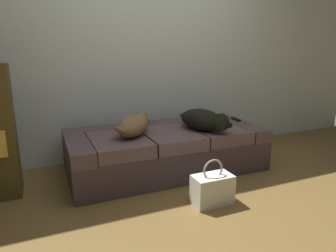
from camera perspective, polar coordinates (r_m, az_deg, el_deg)
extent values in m
plane|color=brown|center=(2.34, 9.90, -16.85)|extent=(10.00, 10.00, 0.00)
cube|color=silver|center=(3.50, -4.53, 17.45)|extent=(6.40, 0.10, 2.80)
cube|color=#433539|center=(3.10, -0.37, -5.60)|extent=(1.94, 0.90, 0.30)
cube|color=#554346|center=(2.82, -16.91, -3.69)|extent=(0.20, 0.90, 0.12)
cube|color=#554346|center=(3.45, 13.05, -0.21)|extent=(0.20, 0.90, 0.12)
cube|color=#554346|center=(3.34, -2.70, -0.32)|extent=(1.54, 0.20, 0.12)
cube|color=brown|center=(2.79, -9.36, -3.49)|extent=(0.50, 0.68, 0.12)
cube|color=brown|center=(2.94, 0.39, -2.33)|extent=(0.50, 0.68, 0.12)
cube|color=brown|center=(3.18, 8.91, -1.26)|extent=(0.50, 0.68, 0.12)
ellipsoid|color=brown|center=(2.79, -6.67, 0.03)|extent=(0.46, 0.48, 0.20)
sphere|color=brown|center=(2.97, -5.10, 1.04)|extent=(0.16, 0.16, 0.16)
ellipsoid|color=#4D3823|center=(3.04, -4.58, 1.17)|extent=(0.11, 0.11, 0.06)
cone|color=#4D3823|center=(2.97, -5.91, 2.23)|extent=(0.04, 0.04, 0.05)
cone|color=#4D3823|center=(2.94, -4.33, 2.13)|extent=(0.04, 0.04, 0.05)
ellipsoid|color=brown|center=(2.64, -9.31, -0.67)|extent=(0.10, 0.17, 0.05)
ellipsoid|color=black|center=(3.00, 6.33, 1.22)|extent=(0.43, 0.53, 0.21)
sphere|color=black|center=(2.88, 9.91, 0.65)|extent=(0.17, 0.17, 0.17)
ellipsoid|color=black|center=(2.84, 11.24, 0.20)|extent=(0.10, 0.12, 0.06)
cone|color=black|center=(2.91, 10.47, 2.07)|extent=(0.04, 0.04, 0.05)
cone|color=black|center=(2.83, 9.45, 1.77)|extent=(0.04, 0.04, 0.05)
ellipsoid|color=black|center=(3.16, 3.81, 2.14)|extent=(0.19, 0.07, 0.05)
cube|color=black|center=(3.51, 12.82, 1.26)|extent=(0.06, 0.15, 0.02)
cube|color=silver|center=(2.47, 8.44, -11.89)|extent=(0.32, 0.18, 0.24)
torus|color=#9C9F92|center=(2.40, 8.58, -8.24)|extent=(0.18, 0.02, 0.18)
cube|color=gold|center=(2.67, -29.04, -3.04)|extent=(0.06, 0.02, 0.21)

